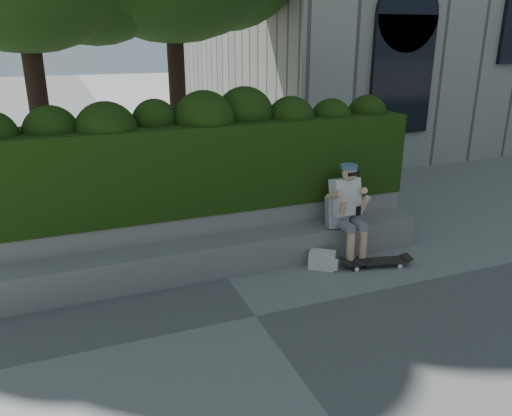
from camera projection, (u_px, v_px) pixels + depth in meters
name	position (u px, v px, depth m)	size (l,w,h in m)	color
ground	(255.00, 316.00, 5.76)	(80.00, 80.00, 0.00)	slate
bench_ledge	(222.00, 256.00, 6.78)	(6.00, 0.45, 0.45)	gray
planter_wall	(212.00, 234.00, 7.15)	(6.00, 0.50, 0.75)	gray
hedge	(205.00, 164.00, 7.03)	(6.00, 1.00, 1.20)	black
person	(347.00, 208.00, 7.08)	(0.40, 0.76, 1.38)	slate
skateboard	(376.00, 261.00, 6.97)	(0.92, 0.42, 0.09)	black
backpack_plaid	(337.00, 212.00, 7.14)	(0.31, 0.16, 0.45)	silver
backpack_ground	(322.00, 260.00, 6.94)	(0.35, 0.25, 0.23)	silver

